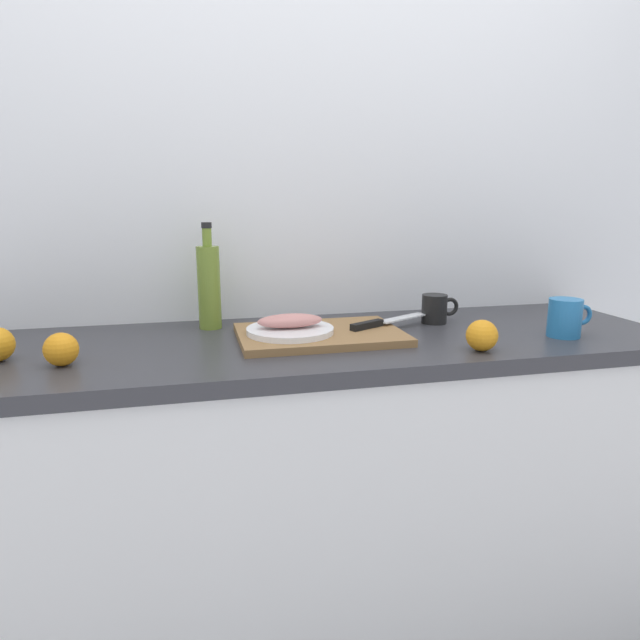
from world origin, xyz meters
The scene contains 12 objects.
ground_plane centered at (0.00, 0.00, 0.00)m, with size 12.00×12.00×0.00m, color slate.
back_wall centered at (0.00, 0.33, 1.25)m, with size 3.20×0.05×2.50m, color white.
kitchen_counter centered at (0.00, 0.00, 0.45)m, with size 2.00×0.60×0.90m.
cutting_board centered at (0.02, 0.00, 0.91)m, with size 0.43×0.30×0.02m, color olive.
white_plate centered at (-0.06, -0.01, 0.93)m, with size 0.23×0.23×0.01m, color white.
fish_fillet centered at (-0.06, -0.01, 0.95)m, with size 0.17×0.07×0.04m, color tan.
chef_knife centered at (0.20, 0.02, 0.93)m, with size 0.27×0.16×0.02m.
olive_oil_bottle centered at (-0.25, 0.19, 1.02)m, with size 0.06×0.06×0.30m.
coffee_mug_0 centered at (0.67, -0.13, 0.95)m, with size 0.13×0.09×0.10m.
coffee_mug_1 centered at (0.40, 0.10, 0.94)m, with size 0.12×0.08×0.09m.
orange_0 centered at (0.38, -0.21, 0.94)m, with size 0.08×0.08×0.08m, color orange.
orange_2 centered at (-0.59, -0.11, 0.94)m, with size 0.07×0.07×0.07m, color orange.
Camera 1 is at (-0.31, -1.39, 1.26)m, focal length 31.00 mm.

